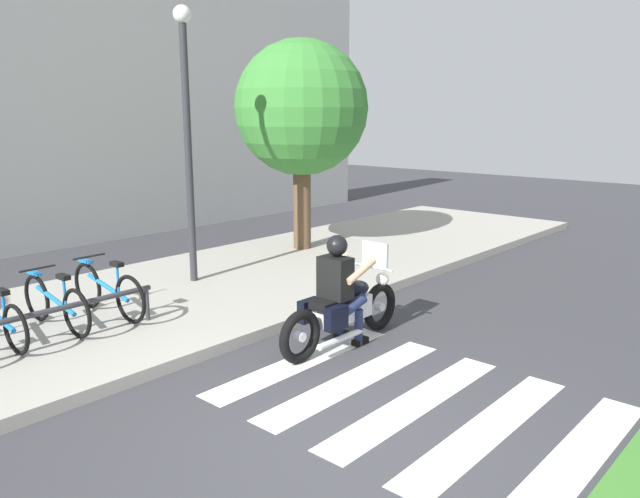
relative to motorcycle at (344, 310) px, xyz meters
name	(u,v)px	position (x,y,z in m)	size (l,w,h in m)	color
ground_plane	(346,446)	(-1.87, -1.58, -0.46)	(48.00, 48.00, 0.00)	#38383D
sidewalk	(84,322)	(-1.87, 3.10, -0.39)	(24.00, 4.40, 0.15)	#A8A399
crosswalk_stripe_0	(575,460)	(-0.76, -3.18, -0.46)	(2.80, 0.40, 0.01)	white
crosswalk_stripe_1	(488,429)	(-0.76, -2.38, -0.46)	(2.80, 0.40, 0.01)	white
crosswalk_stripe_2	(415,402)	(-0.76, -1.58, -0.46)	(2.80, 0.40, 0.01)	white
crosswalk_stripe_3	(354,380)	(-0.76, -0.78, -0.46)	(2.80, 0.40, 0.01)	white
crosswalk_stripe_4	(302,361)	(-0.76, 0.02, -0.46)	(2.80, 0.40, 0.01)	white
motorcycle	(344,310)	(0.00, 0.00, 0.00)	(2.21, 0.62, 1.24)	black
rider	(340,283)	(-0.08, 0.00, 0.37)	(0.62, 0.53, 1.45)	black
bicycle_3	(56,303)	(-2.35, 2.86, 0.04)	(0.48, 1.66, 0.77)	black
bicycle_4	(108,290)	(-1.61, 2.86, 0.05)	(0.48, 1.72, 0.80)	black
bike_rack	(15,322)	(-3.08, 2.31, 0.10)	(3.53, 0.07, 0.49)	#333338
street_lamp	(187,124)	(0.29, 3.50, 2.26)	(0.28, 0.28, 4.51)	#2D2D33
tree_near_rack	(301,109)	(3.37, 3.90, 2.51)	(2.67, 2.67, 4.34)	brown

